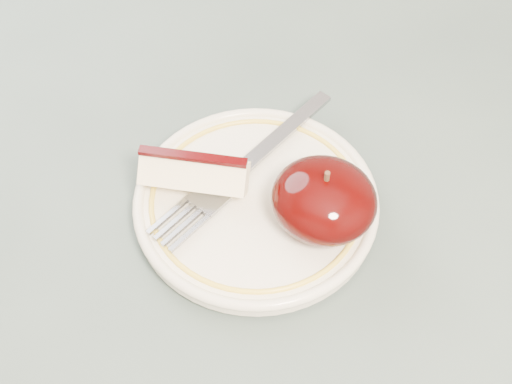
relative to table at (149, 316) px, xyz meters
The scene contains 5 objects.
table is the anchor object (origin of this frame).
plate 0.15m from the table, 56.41° to the left, with size 0.19×0.19×0.02m.
apple_half 0.20m from the table, 40.79° to the left, with size 0.08×0.08×0.06m.
apple_wedge 0.15m from the table, 82.43° to the left, with size 0.09×0.06×0.04m.
fork 0.16m from the table, 71.66° to the left, with size 0.06×0.20×0.00m.
Camera 1 is at (0.21, -0.20, 1.22)m, focal length 50.00 mm.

